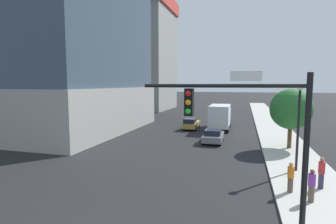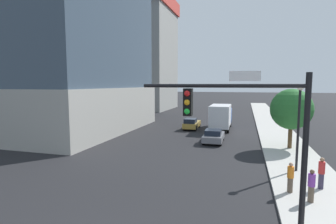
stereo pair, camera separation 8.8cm
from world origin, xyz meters
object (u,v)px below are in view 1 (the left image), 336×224
construction_building (144,49)px  car_gray (213,136)px  traffic_light_pole (250,125)px  street_lamp (299,114)px  box_truck (220,116)px  car_gold (191,124)px  pedestrian_orange_shirt (291,177)px  pedestrian_red_shirt (321,173)px  pedestrian_purple_shirt (312,185)px  street_tree (291,109)px

construction_building → car_gray: construction_building is taller
traffic_light_pole → construction_building: bearing=115.3°
car_gray → street_lamp: bearing=-50.3°
car_gray → construction_building: bearing=121.8°
box_truck → street_lamp: bearing=-67.7°
construction_building → street_lamp: 50.15m
car_gold → pedestrian_orange_shirt: bearing=-64.3°
traffic_light_pole → pedestrian_red_shirt: (4.06, 6.21, -3.45)m
construction_building → car_gray: size_ratio=8.49×
traffic_light_pole → pedestrian_purple_shirt: traffic_light_pole is taller
car_gold → traffic_light_pole: bearing=-74.1°
car_gray → pedestrian_red_shirt: (7.23, -10.83, 0.39)m
pedestrian_orange_shirt → pedestrian_red_shirt: 2.01m
construction_building → street_lamp: bearing=-56.5°
street_tree → pedestrian_orange_shirt: bearing=-98.2°
box_truck → car_gray: bearing=-90.0°
street_lamp → pedestrian_orange_shirt: bearing=-103.7°
street_tree → pedestrian_red_shirt: 10.20m
construction_building → car_gold: (16.78, -25.68, -13.74)m
traffic_light_pole → pedestrian_purple_shirt: bearing=53.3°
box_truck → pedestrian_red_shirt: 20.22m
pedestrian_purple_shirt → traffic_light_pole: bearing=-126.7°
construction_building → pedestrian_red_shirt: size_ratio=19.31×
street_tree → pedestrian_orange_shirt: 11.31m
street_tree → car_gold: size_ratio=1.30×
street_lamp → car_gold: 18.66m
pedestrian_red_shirt → car_gold: bearing=121.1°
pedestrian_purple_shirt → box_truck: bearing=106.8°
car_gold → pedestrian_red_shirt: pedestrian_red_shirt is taller
street_lamp → pedestrian_purple_shirt: (-0.18, -5.05, -2.99)m
street_tree → car_gray: (-7.06, 0.99, -3.06)m
construction_building → pedestrian_orange_shirt: bearing=-59.9°
construction_building → pedestrian_red_shirt: (27.80, -43.94, -13.40)m
construction_building → pedestrian_purple_shirt: construction_building is taller
pedestrian_orange_shirt → pedestrian_red_shirt: (1.74, 1.01, 0.08)m
pedestrian_purple_shirt → pedestrian_red_shirt: pedestrian_red_shirt is taller
pedestrian_purple_shirt → pedestrian_red_shirt: (0.93, 2.02, 0.07)m
car_gray → street_tree: bearing=-7.9°
street_lamp → box_truck: size_ratio=0.81×
pedestrian_orange_shirt → car_gray: bearing=114.9°
pedestrian_purple_shirt → pedestrian_red_shirt: size_ratio=0.93×
box_truck → traffic_light_pole: bearing=-82.8°
construction_building → street_lamp: (27.05, -40.91, -10.48)m
traffic_light_pole → car_gray: traffic_light_pole is taller
traffic_light_pole → car_gold: bearing=105.9°
car_gray → box_truck: box_truck is taller
street_lamp → street_tree: street_lamp is taller
street_lamp → pedestrian_orange_shirt: street_lamp is taller
street_tree → car_gold: 14.06m
car_gold → car_gray: 8.34m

